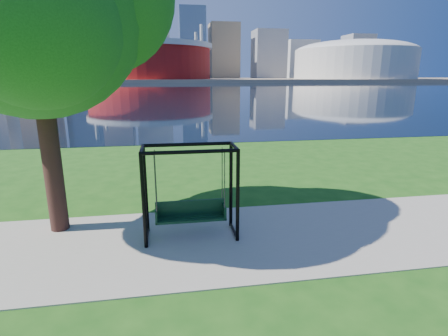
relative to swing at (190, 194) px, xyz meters
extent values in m
plane|color=#1E5114|center=(0.60, 0.16, -1.10)|extent=(900.00, 900.00, 0.00)
cube|color=#9E937F|center=(0.60, -0.34, -1.09)|extent=(120.00, 4.00, 0.03)
cube|color=black|center=(0.60, 102.16, -1.09)|extent=(900.00, 180.00, 0.02)
cube|color=#937F60|center=(0.60, 306.16, -0.10)|extent=(900.00, 228.00, 2.00)
cylinder|color=maroon|center=(-9.40, 235.16, 11.90)|extent=(80.00, 80.00, 22.00)
cylinder|color=silver|center=(-9.40, 235.16, 21.40)|extent=(83.00, 83.00, 3.00)
cylinder|color=silver|center=(23.51, 254.16, 16.90)|extent=(2.00, 2.00, 32.00)
cylinder|color=silver|center=(-42.31, 254.16, 16.90)|extent=(2.00, 2.00, 32.00)
cylinder|color=silver|center=(-42.31, 216.16, 16.90)|extent=(2.00, 2.00, 32.00)
cylinder|color=silver|center=(23.51, 216.16, 16.90)|extent=(2.00, 2.00, 32.00)
cylinder|color=beige|center=(135.60, 235.16, 10.90)|extent=(84.00, 84.00, 20.00)
ellipsoid|color=beige|center=(135.60, 235.16, 19.90)|extent=(84.00, 84.00, 15.12)
cube|color=#998466|center=(-99.40, 300.16, 44.90)|extent=(26.00, 26.00, 88.00)
cube|color=slate|center=(-69.40, 325.16, 48.40)|extent=(30.00, 24.00, 95.00)
cube|color=gray|center=(-39.40, 305.16, 36.90)|extent=(24.00, 24.00, 72.00)
cube|color=silver|center=(-9.40, 335.16, 40.90)|extent=(32.00, 28.00, 80.00)
cube|color=slate|center=(25.60, 310.16, 29.90)|extent=(22.00, 22.00, 58.00)
cube|color=#998466|center=(55.60, 325.16, 24.90)|extent=(26.00, 26.00, 48.00)
cube|color=gray|center=(95.60, 315.16, 21.90)|extent=(28.00, 24.00, 42.00)
cube|color=silver|center=(135.60, 340.16, 18.90)|extent=(30.00, 26.00, 36.00)
cube|color=gray|center=(185.60, 320.16, 20.90)|extent=(24.00, 24.00, 40.00)
cube|color=#998466|center=(225.60, 335.16, 16.90)|extent=(26.00, 26.00, 32.00)
cylinder|color=black|center=(-1.07, -0.46, 0.02)|extent=(0.09, 0.09, 2.24)
cylinder|color=black|center=(1.07, -0.47, 0.02)|extent=(0.09, 0.09, 2.24)
cylinder|color=black|center=(-1.07, 0.42, 0.02)|extent=(0.09, 0.09, 2.24)
cylinder|color=black|center=(1.07, 0.41, 0.02)|extent=(0.09, 0.09, 2.24)
cylinder|color=black|center=(0.00, -0.47, 1.14)|extent=(2.14, 0.10, 0.09)
cylinder|color=black|center=(0.00, 0.41, 1.14)|extent=(2.14, 0.10, 0.09)
cylinder|color=black|center=(-1.07, -0.02, 1.14)|extent=(0.09, 0.88, 0.09)
cylinder|color=black|center=(-1.07, -0.02, -1.03)|extent=(0.07, 0.88, 0.07)
cylinder|color=black|center=(1.07, -0.03, 1.14)|extent=(0.09, 0.88, 0.09)
cylinder|color=black|center=(1.07, -0.03, -1.03)|extent=(0.07, 0.88, 0.07)
cube|color=black|center=(0.00, -0.03, -0.62)|extent=(1.71, 0.45, 0.06)
cube|color=black|center=(0.00, 0.16, -0.40)|extent=(1.70, 0.06, 0.37)
cube|color=black|center=(-0.82, -0.02, -0.48)|extent=(0.05, 0.44, 0.33)
cube|color=black|center=(0.82, -0.03, -0.48)|extent=(0.05, 0.44, 0.33)
cylinder|color=#36363B|center=(-0.80, -0.20, 0.38)|extent=(0.02, 0.02, 1.41)
cylinder|color=#36363B|center=(0.80, -0.21, 0.38)|extent=(0.02, 0.02, 1.41)
cylinder|color=#36363B|center=(-0.80, 0.16, 0.38)|extent=(0.02, 0.02, 1.41)
cylinder|color=#36363B|center=(0.80, 0.15, 0.38)|extent=(0.02, 0.02, 1.41)
cylinder|color=black|center=(-3.31, 0.95, 1.15)|extent=(0.45, 0.45, 4.50)
sphere|color=#1D5719|center=(-3.31, 0.95, 4.21)|extent=(4.91, 4.91, 4.91)
sphere|color=#1D5719|center=(-2.90, -0.18, 3.70)|extent=(3.27, 3.27, 3.27)
camera|label=1|loc=(-0.52, -7.98, 2.74)|focal=28.00mm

